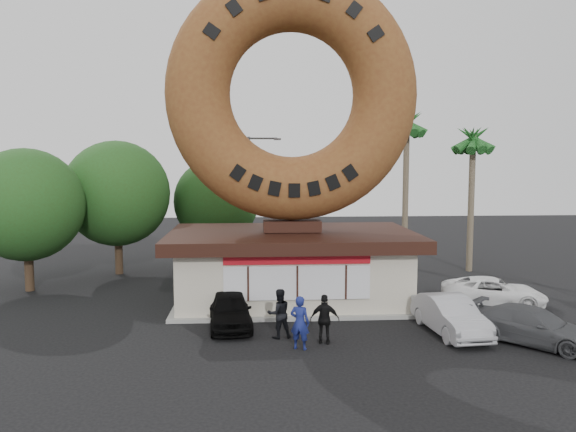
{
  "coord_description": "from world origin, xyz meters",
  "views": [
    {
      "loc": [
        -1.83,
        -19.48,
        6.53
      ],
      "look_at": [
        -0.31,
        4.0,
        4.19
      ],
      "focal_mm": 35.0,
      "sensor_mm": 36.0,
      "label": 1
    }
  ],
  "objects_px": {
    "donut_shop": "(292,264)",
    "person_center": "(279,314)",
    "person_right": "(325,319)",
    "car_black": "(230,310)",
    "person_left": "(300,323)",
    "car_white": "(493,292)",
    "car_grey": "(533,326)",
    "giant_donut": "(292,95)",
    "car_silver": "(450,315)",
    "street_lamp": "(251,193)"
  },
  "relations": [
    {
      "from": "donut_shop",
      "to": "person_center",
      "type": "xyz_separation_m",
      "value": [
        -0.85,
        -5.32,
        -0.85
      ]
    },
    {
      "from": "person_right",
      "to": "car_black",
      "type": "distance_m",
      "value": 4.13
    },
    {
      "from": "person_left",
      "to": "car_white",
      "type": "relative_size",
      "value": 0.41
    },
    {
      "from": "car_grey",
      "to": "car_black",
      "type": "bearing_deg",
      "value": 121.57
    },
    {
      "from": "giant_donut",
      "to": "person_center",
      "type": "xyz_separation_m",
      "value": [
        -0.85,
        -5.34,
        -8.53
      ]
    },
    {
      "from": "giant_donut",
      "to": "car_black",
      "type": "distance_m",
      "value": 9.95
    },
    {
      "from": "person_left",
      "to": "car_grey",
      "type": "xyz_separation_m",
      "value": [
        8.35,
        0.0,
        -0.29
      ]
    },
    {
      "from": "car_silver",
      "to": "car_grey",
      "type": "height_order",
      "value": "car_silver"
    },
    {
      "from": "giant_donut",
      "to": "car_silver",
      "type": "xyz_separation_m",
      "value": [
        5.62,
        -5.24,
        -8.74
      ]
    },
    {
      "from": "street_lamp",
      "to": "car_white",
      "type": "distance_m",
      "value": 16.17
    },
    {
      "from": "person_right",
      "to": "car_silver",
      "type": "height_order",
      "value": "person_right"
    },
    {
      "from": "person_left",
      "to": "car_grey",
      "type": "height_order",
      "value": "person_left"
    },
    {
      "from": "person_right",
      "to": "car_white",
      "type": "bearing_deg",
      "value": -140.89
    },
    {
      "from": "giant_donut",
      "to": "street_lamp",
      "type": "xyz_separation_m",
      "value": [
        -1.86,
        10.0,
        -4.97
      ]
    },
    {
      "from": "person_center",
      "to": "car_silver",
      "type": "height_order",
      "value": "person_center"
    },
    {
      "from": "street_lamp",
      "to": "car_grey",
      "type": "relative_size",
      "value": 1.79
    },
    {
      "from": "street_lamp",
      "to": "person_right",
      "type": "relative_size",
      "value": 4.48
    },
    {
      "from": "donut_shop",
      "to": "giant_donut",
      "type": "bearing_deg",
      "value": 90.0
    },
    {
      "from": "person_left",
      "to": "car_white",
      "type": "distance_m",
      "value": 10.63
    },
    {
      "from": "person_center",
      "to": "car_black",
      "type": "height_order",
      "value": "person_center"
    },
    {
      "from": "donut_shop",
      "to": "car_silver",
      "type": "bearing_deg",
      "value": -42.89
    },
    {
      "from": "giant_donut",
      "to": "person_center",
      "type": "distance_m",
      "value": 10.1
    },
    {
      "from": "person_center",
      "to": "person_right",
      "type": "relative_size",
      "value": 1.03
    },
    {
      "from": "person_left",
      "to": "car_black",
      "type": "relative_size",
      "value": 0.47
    },
    {
      "from": "person_left",
      "to": "donut_shop",
      "type": "bearing_deg",
      "value": -70.25
    },
    {
      "from": "donut_shop",
      "to": "street_lamp",
      "type": "relative_size",
      "value": 1.4
    },
    {
      "from": "street_lamp",
      "to": "person_right",
      "type": "height_order",
      "value": "street_lamp"
    },
    {
      "from": "giant_donut",
      "to": "person_center",
      "type": "relative_size",
      "value": 6.16
    },
    {
      "from": "giant_donut",
      "to": "car_grey",
      "type": "height_order",
      "value": "giant_donut"
    },
    {
      "from": "person_center",
      "to": "car_white",
      "type": "distance_m",
      "value": 10.66
    },
    {
      "from": "car_black",
      "to": "car_grey",
      "type": "relative_size",
      "value": 0.89
    },
    {
      "from": "car_black",
      "to": "car_white",
      "type": "bearing_deg",
      "value": 7.49
    },
    {
      "from": "donut_shop",
      "to": "car_grey",
      "type": "xyz_separation_m",
      "value": [
        8.15,
        -6.6,
        -1.12
      ]
    },
    {
      "from": "person_center",
      "to": "car_silver",
      "type": "xyz_separation_m",
      "value": [
        6.48,
        0.1,
        -0.21
      ]
    },
    {
      "from": "giant_donut",
      "to": "person_right",
      "type": "relative_size",
      "value": 6.33
    },
    {
      "from": "donut_shop",
      "to": "person_right",
      "type": "relative_size",
      "value": 6.28
    },
    {
      "from": "person_left",
      "to": "car_black",
      "type": "height_order",
      "value": "person_left"
    },
    {
      "from": "donut_shop",
      "to": "giant_donut",
      "type": "relative_size",
      "value": 0.99
    },
    {
      "from": "giant_donut",
      "to": "person_right",
      "type": "distance_m",
      "value": 10.54
    },
    {
      "from": "car_white",
      "to": "car_black",
      "type": "bearing_deg",
      "value": 119.47
    },
    {
      "from": "car_grey",
      "to": "car_white",
      "type": "xyz_separation_m",
      "value": [
        0.86,
        5.28,
        -0.02
      ]
    },
    {
      "from": "car_silver",
      "to": "car_white",
      "type": "distance_m",
      "value": 5.17
    },
    {
      "from": "donut_shop",
      "to": "person_left",
      "type": "height_order",
      "value": "donut_shop"
    },
    {
      "from": "car_grey",
      "to": "car_white",
      "type": "relative_size",
      "value": 0.99
    },
    {
      "from": "car_silver",
      "to": "car_grey",
      "type": "relative_size",
      "value": 0.95
    },
    {
      "from": "donut_shop",
      "to": "car_black",
      "type": "xyz_separation_m",
      "value": [
        -2.71,
        -3.82,
        -1.09
      ]
    },
    {
      "from": "person_left",
      "to": "car_silver",
      "type": "bearing_deg",
      "value": -145.2
    },
    {
      "from": "giant_donut",
      "to": "car_silver",
      "type": "distance_m",
      "value": 11.64
    },
    {
      "from": "giant_donut",
      "to": "street_lamp",
      "type": "distance_m",
      "value": 11.32
    },
    {
      "from": "street_lamp",
      "to": "car_silver",
      "type": "height_order",
      "value": "street_lamp"
    }
  ]
}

